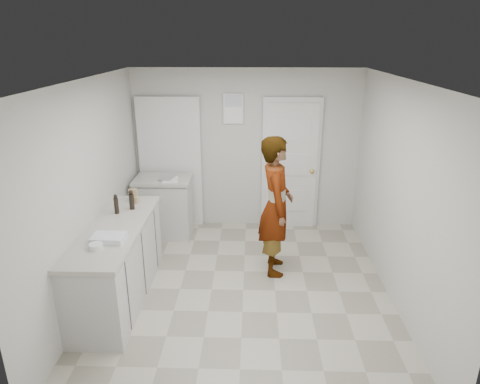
{
  "coord_description": "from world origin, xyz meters",
  "views": [
    {
      "loc": [
        0.1,
        -4.51,
        2.92
      ],
      "look_at": [
        -0.05,
        0.4,
        1.13
      ],
      "focal_mm": 32.0,
      "sensor_mm": 36.0,
      "label": 1
    }
  ],
  "objects_px": {
    "cake_mix_box": "(133,195)",
    "oil_cruet_a": "(132,200)",
    "oil_cruet_b": "(116,204)",
    "person": "(276,206)",
    "spice_jar": "(137,200)",
    "egg_bowl": "(96,246)",
    "baking_dish": "(108,238)"
  },
  "relations": [
    {
      "from": "oil_cruet_b",
      "to": "baking_dish",
      "type": "xyz_separation_m",
      "value": [
        0.13,
        -0.73,
        -0.09
      ]
    },
    {
      "from": "egg_bowl",
      "to": "oil_cruet_a",
      "type": "bearing_deg",
      "value": 85.61
    },
    {
      "from": "oil_cruet_b",
      "to": "egg_bowl",
      "type": "bearing_deg",
      "value": -85.9
    },
    {
      "from": "oil_cruet_b",
      "to": "spice_jar",
      "type": "bearing_deg",
      "value": 64.52
    },
    {
      "from": "spice_jar",
      "to": "baking_dish",
      "type": "distance_m",
      "value": 1.06
    },
    {
      "from": "oil_cruet_a",
      "to": "baking_dish",
      "type": "distance_m",
      "value": 0.87
    },
    {
      "from": "cake_mix_box",
      "to": "oil_cruet_a",
      "type": "xyz_separation_m",
      "value": [
        0.05,
        -0.26,
        0.03
      ]
    },
    {
      "from": "spice_jar",
      "to": "egg_bowl",
      "type": "xyz_separation_m",
      "value": [
        -0.09,
        -1.24,
        -0.02
      ]
    },
    {
      "from": "cake_mix_box",
      "to": "baking_dish",
      "type": "distance_m",
      "value": 1.13
    },
    {
      "from": "oil_cruet_b",
      "to": "baking_dish",
      "type": "height_order",
      "value": "oil_cruet_b"
    },
    {
      "from": "oil_cruet_b",
      "to": "oil_cruet_a",
      "type": "bearing_deg",
      "value": 44.1
    },
    {
      "from": "cake_mix_box",
      "to": "egg_bowl",
      "type": "distance_m",
      "value": 1.32
    },
    {
      "from": "cake_mix_box",
      "to": "oil_cruet_a",
      "type": "distance_m",
      "value": 0.27
    },
    {
      "from": "oil_cruet_a",
      "to": "oil_cruet_b",
      "type": "distance_m",
      "value": 0.2
    },
    {
      "from": "person",
      "to": "oil_cruet_a",
      "type": "xyz_separation_m",
      "value": [
        -1.78,
        -0.19,
        0.14
      ]
    },
    {
      "from": "cake_mix_box",
      "to": "person",
      "type": "bearing_deg",
      "value": -8.12
    },
    {
      "from": "cake_mix_box",
      "to": "oil_cruet_a",
      "type": "bearing_deg",
      "value": -84.44
    },
    {
      "from": "person",
      "to": "baking_dish",
      "type": "bearing_deg",
      "value": 119.33
    },
    {
      "from": "cake_mix_box",
      "to": "oil_cruet_b",
      "type": "distance_m",
      "value": 0.41
    },
    {
      "from": "person",
      "to": "cake_mix_box",
      "type": "distance_m",
      "value": 1.83
    },
    {
      "from": "oil_cruet_b",
      "to": "baking_dish",
      "type": "distance_m",
      "value": 0.74
    },
    {
      "from": "spice_jar",
      "to": "oil_cruet_b",
      "type": "distance_m",
      "value": 0.37
    },
    {
      "from": "person",
      "to": "cake_mix_box",
      "type": "bearing_deg",
      "value": 86.57
    },
    {
      "from": "oil_cruet_a",
      "to": "oil_cruet_b",
      "type": "height_order",
      "value": "oil_cruet_a"
    },
    {
      "from": "oil_cruet_a",
      "to": "baking_dish",
      "type": "height_order",
      "value": "oil_cruet_a"
    },
    {
      "from": "cake_mix_box",
      "to": "oil_cruet_b",
      "type": "height_order",
      "value": "oil_cruet_b"
    },
    {
      "from": "egg_bowl",
      "to": "spice_jar",
      "type": "bearing_deg",
      "value": 85.74
    },
    {
      "from": "cake_mix_box",
      "to": "oil_cruet_a",
      "type": "height_order",
      "value": "oil_cruet_a"
    },
    {
      "from": "oil_cruet_a",
      "to": "baking_dish",
      "type": "xyz_separation_m",
      "value": [
        -0.02,
        -0.87,
        -0.09
      ]
    },
    {
      "from": "cake_mix_box",
      "to": "spice_jar",
      "type": "xyz_separation_m",
      "value": [
        0.06,
        -0.07,
        -0.04
      ]
    },
    {
      "from": "person",
      "to": "oil_cruet_b",
      "type": "distance_m",
      "value": 1.96
    },
    {
      "from": "cake_mix_box",
      "to": "oil_cruet_b",
      "type": "xyz_separation_m",
      "value": [
        -0.09,
        -0.4,
        0.03
      ]
    }
  ]
}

